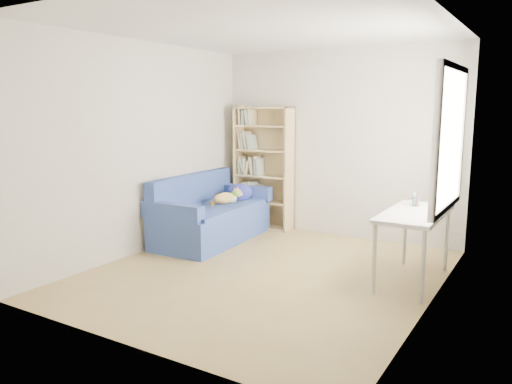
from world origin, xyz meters
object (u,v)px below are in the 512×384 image
bookshelf (263,173)px  desk (414,219)px  pen_cup (415,201)px  sofa (211,216)px

bookshelf → desk: (2.55, -1.28, -0.16)m
pen_cup → desk: bearing=-76.3°
sofa → bookshelf: (0.25, 1.00, 0.50)m
sofa → desk: 2.83m
desk → pen_cup: size_ratio=8.00×
bookshelf → pen_cup: (2.47, -0.99, -0.03)m
sofa → desk: (2.79, -0.29, 0.34)m
sofa → bookshelf: bookshelf is taller
desk → pen_cup: bearing=103.7°
pen_cup → bookshelf: bearing=158.3°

